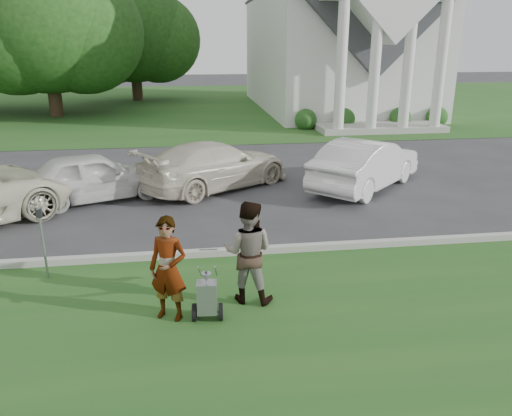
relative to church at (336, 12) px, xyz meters
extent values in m
plane|color=#333335|center=(-9.00, -23.11, -5.94)|extent=(120.00, 120.00, 0.00)
cube|color=#1F521C|center=(-9.00, -26.11, -5.93)|extent=(80.00, 7.00, 0.01)
cube|color=#1F521C|center=(-9.00, 3.89, -5.93)|extent=(80.00, 30.00, 0.01)
cube|color=#9E9E93|center=(-9.00, -22.56, -5.86)|extent=(80.00, 0.18, 0.15)
cube|color=white|center=(0.00, 0.89, -2.44)|extent=(9.00, 16.00, 7.00)
cube|color=#9E9E93|center=(0.00, -8.31, -5.79)|extent=(6.20, 2.60, 0.30)
cylinder|color=white|center=(-2.40, -9.31, -2.94)|extent=(0.50, 0.50, 6.00)
cylinder|color=white|center=(-0.80, -9.31, -2.94)|extent=(0.50, 0.50, 6.00)
cylinder|color=white|center=(0.80, -9.31, -2.94)|extent=(0.50, 0.50, 6.00)
cylinder|color=white|center=(2.40, -9.31, -2.94)|extent=(0.50, 0.50, 6.00)
sphere|color=#1E4C19|center=(-3.50, -7.41, -5.49)|extent=(1.10, 1.10, 1.10)
sphere|color=#1E4C19|center=(-1.50, -7.41, -5.49)|extent=(1.10, 1.10, 1.10)
sphere|color=#1E4C19|center=(1.50, -7.41, -5.49)|extent=(1.10, 1.10, 1.10)
sphere|color=#1E4C19|center=(3.50, -7.41, -5.49)|extent=(1.10, 1.10, 1.10)
cylinder|color=#332316|center=(-17.00, -1.11, -4.34)|extent=(0.76, 0.76, 3.20)
sphere|color=#1A4414|center=(-17.00, -1.11, -0.43)|extent=(8.40, 8.40, 8.40)
sphere|color=#1A4414|center=(-15.11, -0.81, -1.27)|extent=(6.89, 6.89, 6.89)
sphere|color=#1A4414|center=(-18.68, -1.41, -1.06)|extent=(7.22, 7.22, 7.22)
cylinder|color=#332316|center=(-13.00, 6.89, -4.44)|extent=(0.76, 0.76, 3.00)
sphere|color=#1A4414|center=(-13.00, 6.89, -0.85)|extent=(7.60, 7.60, 7.60)
sphere|color=#1A4414|center=(-11.29, 7.19, -1.61)|extent=(6.23, 6.23, 6.23)
sphere|color=#1A4414|center=(-14.52, 6.59, -1.42)|extent=(6.54, 6.54, 6.54)
cylinder|color=black|center=(-9.47, -25.02, -5.80)|extent=(0.09, 0.29, 0.28)
cylinder|color=black|center=(-9.06, -25.05, -5.80)|extent=(0.09, 0.29, 0.28)
cylinder|color=#2D2D33|center=(-9.27, -25.04, -5.80)|extent=(0.47, 0.08, 0.03)
cube|color=gray|center=(-9.27, -25.04, -5.54)|extent=(0.33, 0.28, 0.52)
cone|color=gray|center=(-9.27, -25.04, -5.19)|extent=(0.17, 0.17, 0.15)
cylinder|color=#2D2D33|center=(-9.27, -25.04, -5.12)|extent=(0.04, 0.04, 0.06)
cylinder|color=gray|center=(-9.36, -24.57, -5.30)|extent=(0.09, 0.70, 0.50)
cylinder|color=gray|center=(-9.09, -24.59, -5.30)|extent=(0.09, 0.70, 0.50)
cylinder|color=gray|center=(-9.20, -24.24, -5.06)|extent=(0.30, 0.05, 0.03)
imported|color=#999999|center=(-9.85, -24.89, -5.09)|extent=(0.73, 0.62, 1.69)
imported|color=#999999|center=(-8.55, -24.49, -5.06)|extent=(1.03, 0.91, 1.76)
cylinder|color=gray|center=(-12.17, -23.13, -5.34)|extent=(0.04, 0.04, 1.21)
cube|color=#2D2D33|center=(-12.17, -23.13, -4.65)|extent=(0.10, 0.07, 0.18)
cylinder|color=gray|center=(-12.17, -23.13, -4.56)|extent=(0.09, 0.09, 0.03)
imported|color=white|center=(-12.08, -18.26, -5.26)|extent=(4.27, 2.92, 1.35)
imported|color=beige|center=(-8.68, -17.49, -5.24)|extent=(5.09, 4.31, 1.40)
imported|color=silver|center=(-4.22, -18.12, -5.20)|extent=(4.30, 4.27, 1.48)
camera|label=1|loc=(-9.47, -32.03, -1.72)|focal=35.00mm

